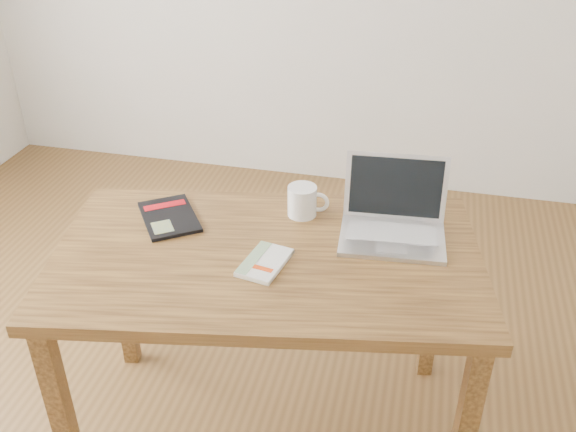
% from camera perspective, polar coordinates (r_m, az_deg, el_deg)
% --- Properties ---
extents(room, '(4.04, 4.04, 2.70)m').
position_cam_1_polar(room, '(1.64, -11.63, 13.91)').
color(room, brown).
rests_on(room, ground).
extents(desk, '(1.37, 0.93, 0.75)m').
position_cam_1_polar(desk, '(1.95, -1.84, -5.47)').
color(desk, brown).
rests_on(desk, ground).
extents(white_guidebook, '(0.14, 0.20, 0.02)m').
position_cam_1_polar(white_guidebook, '(1.85, -2.09, -4.15)').
color(white_guidebook, silver).
rests_on(white_guidebook, desk).
extents(black_guidebook, '(0.27, 0.29, 0.01)m').
position_cam_1_polar(black_guidebook, '(2.10, -10.52, -0.07)').
color(black_guidebook, black).
rests_on(black_guidebook, desk).
extents(laptop, '(0.34, 0.29, 0.22)m').
position_cam_1_polar(laptop, '(1.99, 9.35, -0.32)').
color(laptop, silver).
rests_on(laptop, desk).
extents(coffee_mug, '(0.14, 0.09, 0.10)m').
position_cam_1_polar(coffee_mug, '(2.06, 1.36, 1.38)').
color(coffee_mug, white).
rests_on(coffee_mug, desk).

